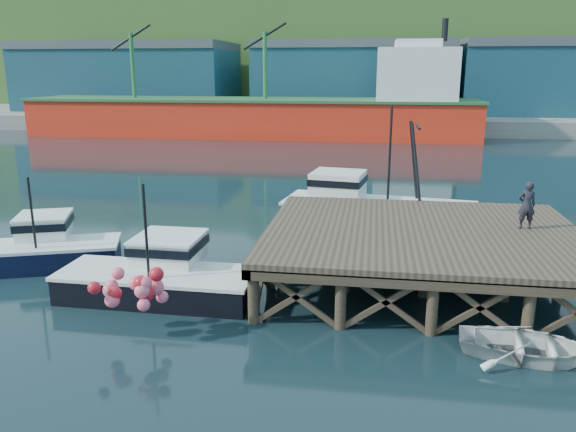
% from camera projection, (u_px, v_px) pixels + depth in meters
% --- Properties ---
extents(ground, '(300.00, 300.00, 0.00)m').
position_uv_depth(ground, '(282.00, 273.00, 22.98)').
color(ground, black).
rests_on(ground, ground).
extents(wharf, '(12.00, 10.00, 2.62)m').
position_uv_depth(wharf, '(423.00, 235.00, 21.50)').
color(wharf, brown).
rests_on(wharf, ground).
extents(far_quay, '(160.00, 40.00, 2.00)m').
position_uv_depth(far_quay, '(353.00, 116.00, 89.67)').
color(far_quay, gray).
rests_on(far_quay, ground).
extents(warehouse_left, '(32.00, 16.00, 9.00)m').
position_uv_depth(warehouse_left, '(131.00, 80.00, 88.66)').
color(warehouse_left, '#1A4755').
rests_on(warehouse_left, far_quay).
extents(warehouse_mid, '(28.00, 16.00, 9.00)m').
position_uv_depth(warehouse_mid, '(353.00, 81.00, 83.50)').
color(warehouse_mid, '#1A4755').
rests_on(warehouse_mid, far_quay).
extents(warehouse_right, '(30.00, 16.00, 9.00)m').
position_uv_depth(warehouse_right, '(567.00, 81.00, 79.07)').
color(warehouse_right, '#1A4755').
rests_on(warehouse_right, far_quay).
extents(cargo_ship, '(55.50, 10.00, 13.75)m').
position_uv_depth(cargo_ship, '(278.00, 110.00, 69.29)').
color(cargo_ship, red).
rests_on(cargo_ship, ground).
extents(hillside, '(220.00, 50.00, 22.00)m').
position_uv_depth(hillside, '(361.00, 55.00, 115.83)').
color(hillside, '#2D511E').
rests_on(hillside, ground).
extents(boat_navy, '(6.78, 4.60, 3.99)m').
position_uv_depth(boat_navy, '(42.00, 247.00, 23.72)').
color(boat_navy, black).
rests_on(boat_navy, ground).
extents(boat_black, '(7.15, 6.04, 4.40)m').
position_uv_depth(boat_black, '(160.00, 275.00, 20.54)').
color(boat_black, black).
rests_on(boat_black, ground).
extents(trawler, '(9.94, 4.80, 6.38)m').
position_uv_depth(trawler, '(374.00, 208.00, 28.32)').
color(trawler, '#D6BF8A').
rests_on(trawler, ground).
extents(dinghy, '(4.22, 3.29, 0.80)m').
position_uv_depth(dinghy, '(529.00, 345.00, 16.13)').
color(dinghy, silver).
rests_on(dinghy, ground).
extents(dockworker, '(0.70, 0.49, 1.85)m').
position_uv_depth(dockworker, '(527.00, 205.00, 21.50)').
color(dockworker, black).
rests_on(dockworker, wharf).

